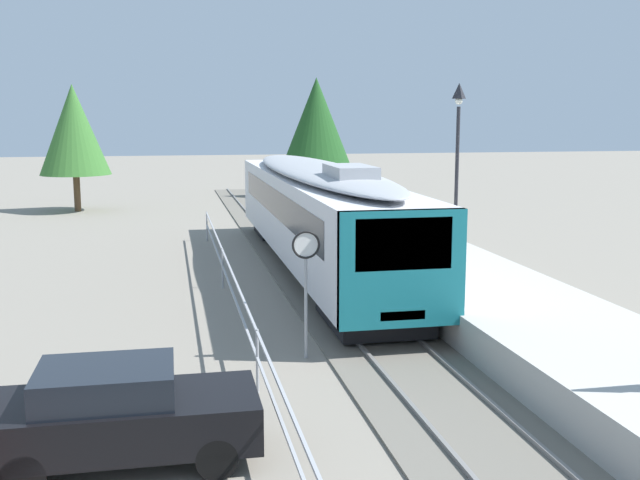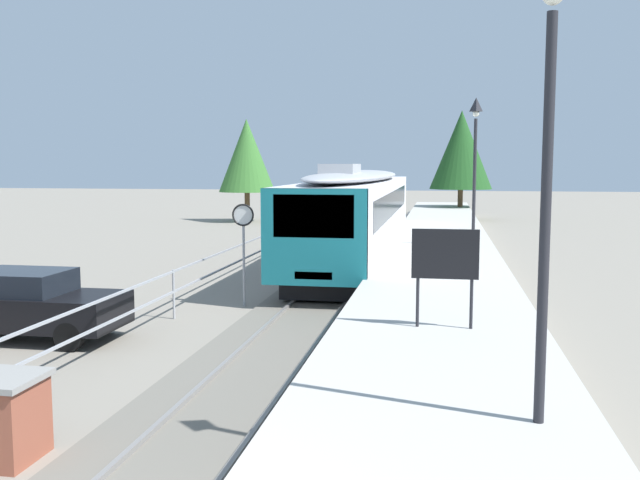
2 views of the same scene
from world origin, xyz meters
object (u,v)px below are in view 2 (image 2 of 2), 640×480
at_px(commuter_train, 357,208).
at_px(platform_notice_board, 445,257).
at_px(platform_lamp_mid_platform, 475,143).
at_px(parked_hatchback_black, 30,304).
at_px(speed_limit_sign, 243,229).
at_px(platform_lamp_near_end, 550,94).

relative_size(commuter_train, platform_notice_board, 10.68).
relative_size(platform_lamp_mid_platform, parked_hatchback_black, 1.33).
bearing_deg(platform_notice_board, commuter_train, 102.96).
distance_m(platform_lamp_mid_platform, speed_limit_sign, 10.37).
bearing_deg(speed_limit_sign, commuter_train, 77.37).
relative_size(commuter_train, parked_hatchback_black, 4.80).
bearing_deg(platform_notice_board, platform_lamp_mid_platform, 85.41).
distance_m(commuter_train, platform_lamp_near_end, 19.80).
distance_m(platform_notice_board, parked_hatchback_black, 9.19).
relative_size(platform_notice_board, speed_limit_sign, 0.64).
xyz_separation_m(commuter_train, platform_notice_board, (3.35, -14.55, 0.04)).
bearing_deg(commuter_train, speed_limit_sign, -102.63).
distance_m(platform_lamp_mid_platform, platform_notice_board, 13.54).
bearing_deg(platform_notice_board, parked_hatchback_black, 172.63).
distance_m(platform_lamp_near_end, platform_notice_board, 5.30).
bearing_deg(platform_notice_board, speed_limit_sign, 134.16).
distance_m(commuter_train, platform_lamp_mid_platform, 5.22).
bearing_deg(platform_notice_board, platform_lamp_near_end, -76.92).
xyz_separation_m(platform_notice_board, parked_hatchback_black, (-9.01, 1.17, -1.40)).
bearing_deg(speed_limit_sign, platform_notice_board, -45.84).
relative_size(commuter_train, platform_lamp_near_end, 3.59).
height_order(platform_lamp_mid_platform, speed_limit_sign, platform_lamp_mid_platform).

